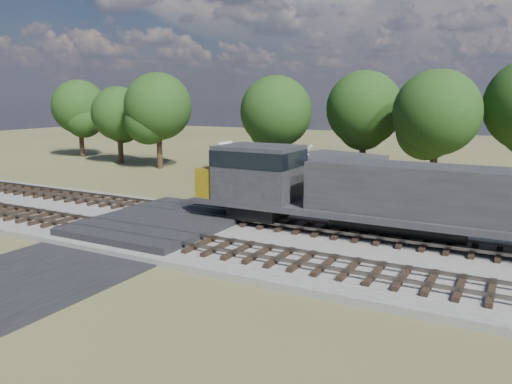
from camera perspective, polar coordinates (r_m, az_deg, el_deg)
The scene contains 9 objects.
ground at distance 26.84m, azimuth -10.97°, elevation -4.40°, with size 160.00×160.00×0.00m, color #474625.
ballast_bed at distance 22.53m, azimuth 10.17°, elevation -6.93°, with size 140.00×10.00×0.30m, color gray.
road at distance 26.83m, azimuth -10.98°, elevation -4.31°, with size 7.00×60.00×0.08m, color black.
crossing_panel at distance 27.13m, azimuth -10.33°, elevation -3.52°, with size 7.00×9.00×0.62m, color #262628.
track_near at distance 23.35m, azimuth -8.15°, elevation -5.56°, with size 140.00×2.60×0.33m.
track_far at distance 27.38m, azimuth -1.93°, elevation -3.00°, with size 140.00×2.60×0.33m.
crossing_signal_far at distance 31.36m, azimuth 5.48°, elevation 1.15°, with size 1.65×0.42×4.11m.
equipment_shed at distance 31.16m, azimuth 8.42°, elevation 1.08°, with size 6.45×6.45×3.44m.
treeline at distance 40.74m, azimuth 22.01°, elevation 8.99°, with size 81.91×10.09×11.14m.
Camera 1 is at (16.54, -19.95, 6.95)m, focal length 35.00 mm.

